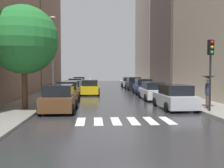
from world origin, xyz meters
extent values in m
cube|color=#2A2A2D|center=(0.00, 24.00, -0.02)|extent=(28.00, 72.00, 0.04)
cube|color=gray|center=(-6.50, 24.00, 0.07)|extent=(3.00, 72.00, 0.15)
cube|color=gray|center=(6.50, 24.00, 0.07)|extent=(3.00, 72.00, 0.15)
cube|color=silver|center=(-2.25, 2.44, 0.01)|extent=(0.45, 2.20, 0.01)
cube|color=silver|center=(-1.35, 2.44, 0.01)|extent=(0.45, 2.20, 0.01)
cube|color=silver|center=(-0.45, 2.44, 0.01)|extent=(0.45, 2.20, 0.01)
cube|color=silver|center=(0.45, 2.44, 0.01)|extent=(0.45, 2.20, 0.01)
cube|color=silver|center=(1.35, 2.44, 0.01)|extent=(0.45, 2.20, 0.01)
cube|color=silver|center=(2.25, 2.44, 0.01)|extent=(0.45, 2.20, 0.01)
cube|color=#8C6B56|center=(-11.00, 31.81, 12.73)|extent=(6.00, 19.48, 25.47)
cube|color=#564C47|center=(11.00, 27.64, 7.44)|extent=(6.00, 12.33, 14.88)
cube|color=#9E9384|center=(11.00, 42.08, 10.18)|extent=(6.00, 15.37, 20.37)
cube|color=brown|center=(-3.78, 5.94, 0.60)|extent=(1.95, 4.11, 0.85)
cube|color=black|center=(-3.78, 5.74, 1.38)|extent=(1.71, 2.26, 0.70)
cylinder|color=black|center=(-4.74, 7.30, 0.32)|extent=(0.22, 0.64, 0.64)
cylinder|color=black|center=(-2.80, 7.29, 0.32)|extent=(0.22, 0.64, 0.64)
cylinder|color=black|center=(-4.75, 4.59, 0.32)|extent=(0.22, 0.64, 0.64)
cylinder|color=black|center=(-2.81, 4.59, 0.32)|extent=(0.22, 0.64, 0.64)
cube|color=brown|center=(-3.87, 12.13, 0.59)|extent=(1.99, 4.06, 0.83)
cube|color=black|center=(-3.87, 11.93, 1.35)|extent=(1.71, 2.25, 0.68)
cylinder|color=black|center=(-4.85, 13.43, 0.32)|extent=(0.24, 0.65, 0.64)
cylinder|color=black|center=(-2.96, 13.48, 0.32)|extent=(0.24, 0.65, 0.64)
cylinder|color=black|center=(-4.78, 10.79, 0.32)|extent=(0.24, 0.65, 0.64)
cylinder|color=black|center=(-2.90, 10.83, 0.32)|extent=(0.24, 0.65, 0.64)
cube|color=#474C51|center=(-3.89, 18.05, 0.56)|extent=(1.97, 4.49, 0.77)
cube|color=black|center=(-3.89, 17.83, 1.26)|extent=(1.71, 2.48, 0.63)
cylinder|color=black|center=(-4.81, 19.54, 0.32)|extent=(0.23, 0.64, 0.64)
cylinder|color=black|center=(-2.92, 19.51, 0.32)|extent=(0.23, 0.64, 0.64)
cylinder|color=black|center=(-4.86, 16.60, 0.32)|extent=(0.23, 0.64, 0.64)
cylinder|color=black|center=(-2.97, 16.57, 0.32)|extent=(0.23, 0.64, 0.64)
cube|color=#0C4C2D|center=(-3.94, 24.04, 0.58)|extent=(1.99, 4.44, 0.80)
cube|color=black|center=(-3.95, 23.82, 1.30)|extent=(1.71, 2.46, 0.66)
cylinder|color=black|center=(-4.84, 25.51, 0.32)|extent=(0.24, 0.65, 0.64)
cylinder|color=black|center=(-2.96, 25.47, 0.32)|extent=(0.24, 0.65, 0.64)
cylinder|color=black|center=(-4.92, 22.61, 0.32)|extent=(0.24, 0.65, 0.64)
cylinder|color=black|center=(-3.04, 22.57, 0.32)|extent=(0.24, 0.65, 0.64)
cube|color=maroon|center=(-3.81, 30.42, 0.59)|extent=(1.94, 4.26, 0.84)
cube|color=black|center=(-3.82, 30.21, 1.35)|extent=(1.66, 2.37, 0.68)
cylinder|color=black|center=(-4.66, 31.84, 0.32)|extent=(0.24, 0.65, 0.64)
cylinder|color=black|center=(-2.87, 31.77, 0.32)|extent=(0.24, 0.65, 0.64)
cylinder|color=black|center=(-4.76, 29.06, 0.32)|extent=(0.24, 0.65, 0.64)
cylinder|color=black|center=(-2.96, 29.00, 0.32)|extent=(0.24, 0.65, 0.64)
cube|color=#B2B7BF|center=(3.91, 6.64, 0.58)|extent=(2.04, 4.44, 0.82)
cube|color=black|center=(3.91, 6.43, 1.32)|extent=(1.75, 2.46, 0.67)
cylinder|color=black|center=(2.91, 8.06, 0.32)|extent=(0.24, 0.65, 0.64)
cylinder|color=black|center=(4.83, 8.12, 0.32)|extent=(0.24, 0.65, 0.64)
cylinder|color=black|center=(2.99, 5.17, 0.32)|extent=(0.24, 0.65, 0.64)
cylinder|color=black|center=(4.91, 5.23, 0.32)|extent=(0.24, 0.65, 0.64)
cube|color=silver|center=(3.73, 12.61, 0.57)|extent=(1.81, 4.71, 0.78)
cube|color=black|center=(3.73, 12.37, 1.28)|extent=(1.59, 2.59, 0.64)
cylinder|color=black|center=(2.83, 14.16, 0.32)|extent=(0.22, 0.64, 0.64)
cylinder|color=black|center=(4.64, 14.16, 0.32)|extent=(0.22, 0.64, 0.64)
cylinder|color=black|center=(2.83, 11.06, 0.32)|extent=(0.22, 0.64, 0.64)
cylinder|color=black|center=(4.63, 11.06, 0.32)|extent=(0.22, 0.64, 0.64)
cube|color=navy|center=(3.96, 18.34, 0.60)|extent=(1.93, 4.24, 0.85)
cube|color=black|center=(3.95, 18.13, 1.38)|extent=(1.67, 2.35, 0.70)
cylinder|color=black|center=(3.08, 19.75, 0.32)|extent=(0.24, 0.65, 0.64)
cylinder|color=black|center=(4.91, 19.70, 0.32)|extent=(0.24, 0.65, 0.64)
cylinder|color=black|center=(3.01, 16.98, 0.32)|extent=(0.24, 0.65, 0.64)
cylinder|color=black|center=(4.83, 16.93, 0.32)|extent=(0.24, 0.65, 0.64)
cube|color=black|center=(3.90, 25.13, 0.62)|extent=(1.93, 4.06, 0.88)
cube|color=black|center=(3.91, 24.93, 1.41)|extent=(1.67, 2.25, 0.72)
cylinder|color=black|center=(2.95, 26.43, 0.32)|extent=(0.23, 0.64, 0.64)
cylinder|color=black|center=(4.79, 26.47, 0.32)|extent=(0.23, 0.64, 0.64)
cylinder|color=black|center=(3.01, 23.78, 0.32)|extent=(0.23, 0.64, 0.64)
cylinder|color=black|center=(4.85, 23.82, 0.32)|extent=(0.23, 0.64, 0.64)
cube|color=#B2B7BF|center=(3.96, 31.56, 0.57)|extent=(1.95, 4.08, 0.79)
cube|color=black|center=(3.96, 31.36, 1.29)|extent=(1.68, 2.26, 0.64)
cylinder|color=black|center=(3.08, 32.91, 0.32)|extent=(0.24, 0.65, 0.64)
cylinder|color=black|center=(4.92, 32.86, 0.32)|extent=(0.24, 0.65, 0.64)
cylinder|color=black|center=(3.01, 30.25, 0.32)|extent=(0.24, 0.65, 0.64)
cylinder|color=black|center=(4.85, 30.20, 0.32)|extent=(0.24, 0.65, 0.64)
cube|color=yellow|center=(-1.97, 18.24, 0.57)|extent=(1.96, 4.71, 0.80)
cube|color=black|center=(-1.98, 18.01, 1.30)|extent=(1.69, 2.60, 0.65)
cube|color=#F2EDCC|center=(-1.98, 18.01, 1.72)|extent=(0.21, 0.36, 0.18)
cylinder|color=black|center=(-2.86, 19.80, 0.32)|extent=(0.24, 0.65, 0.64)
cylinder|color=black|center=(-1.01, 19.76, 0.32)|extent=(0.24, 0.65, 0.64)
cylinder|color=black|center=(-2.93, 16.72, 0.32)|extent=(0.24, 0.65, 0.64)
cylinder|color=black|center=(-1.08, 16.68, 0.32)|extent=(0.24, 0.65, 0.64)
cylinder|color=brown|center=(6.15, 6.37, 0.59)|extent=(0.28, 0.28, 0.88)
cylinder|color=navy|center=(6.15, 6.37, 1.38)|extent=(0.36, 0.36, 0.70)
sphere|color=tan|center=(6.15, 6.37, 1.86)|extent=(0.27, 0.27, 0.27)
cone|color=black|center=(6.15, 6.37, 2.16)|extent=(1.00, 1.00, 0.20)
cylinder|color=#333338|center=(6.15, 6.37, 1.77)|extent=(0.02, 0.02, 0.78)
cylinder|color=#513823|center=(-6.03, 6.34, 1.43)|extent=(0.36, 0.36, 2.56)
sphere|color=#247130|center=(-6.03, 6.34, 4.58)|extent=(4.39, 4.39, 4.39)
cylinder|color=black|center=(5.45, 4.52, 1.85)|extent=(0.12, 0.12, 3.40)
cube|color=black|center=(5.45, 4.52, 4.00)|extent=(0.30, 0.30, 0.90)
sphere|color=red|center=(5.45, 4.34, 4.30)|extent=(0.18, 0.18, 0.18)
sphere|color=#F2A519|center=(5.45, 4.34, 4.00)|extent=(0.18, 0.18, 0.18)
sphere|color=green|center=(5.45, 4.34, 3.70)|extent=(0.18, 0.18, 0.18)
cylinder|color=#595B60|center=(-5.55, 15.19, 3.89)|extent=(0.16, 0.16, 7.47)
ellipsoid|color=beige|center=(-5.55, 15.19, 7.77)|extent=(0.60, 0.28, 0.24)
camera|label=1|loc=(-1.57, -10.95, 2.56)|focal=42.30mm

